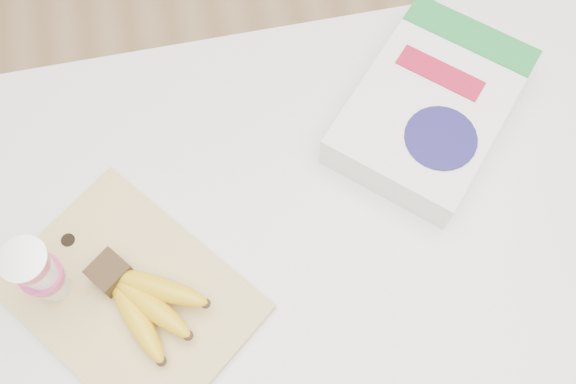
# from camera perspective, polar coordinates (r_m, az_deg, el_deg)

# --- Properties ---
(room) EXTENTS (4.00, 4.00, 4.00)m
(room) POSITION_cam_1_polar(r_m,az_deg,el_deg) (0.50, 5.27, 15.45)
(room) COLOR tan
(room) RESTS_ON ground
(table) EXTENTS (1.14, 0.76, 0.85)m
(table) POSITION_cam_1_polar(r_m,az_deg,el_deg) (1.35, 1.91, -10.05)
(table) COLOR silver
(table) RESTS_ON ground
(cutting_board) EXTENTS (0.39, 0.40, 0.02)m
(cutting_board) POSITION_cam_1_polar(r_m,az_deg,el_deg) (0.93, -13.80, -9.04)
(cutting_board) COLOR #E9C77F
(cutting_board) RESTS_ON table
(bananas) EXTENTS (0.17, 0.17, 0.06)m
(bananas) POSITION_cam_1_polar(r_m,az_deg,el_deg) (0.89, -12.75, -9.32)
(bananas) COLOR #382816
(bananas) RESTS_ON cutting_board
(yogurt_stack) EXTENTS (0.06, 0.06, 0.14)m
(yogurt_stack) POSITION_cam_1_polar(r_m,az_deg,el_deg) (0.88, -21.22, -6.73)
(yogurt_stack) COLOR white
(yogurt_stack) RESTS_ON cutting_board
(cereal_box) EXTENTS (0.37, 0.37, 0.07)m
(cereal_box) POSITION_cam_1_polar(r_m,az_deg,el_deg) (1.01, 12.58, 7.43)
(cereal_box) COLOR white
(cereal_box) RESTS_ON table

